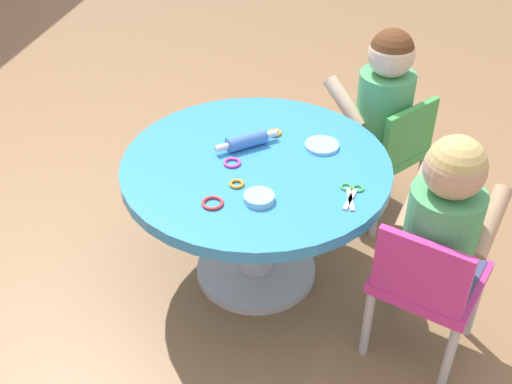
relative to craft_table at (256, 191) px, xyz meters
name	(u,v)px	position (x,y,z in m)	size (l,w,h in m)	color
ground_plane	(256,272)	(0.00, 0.00, -0.38)	(10.00, 10.00, 0.00)	olive
craft_table	(256,191)	(0.00, 0.00, 0.00)	(0.89, 0.89, 0.50)	silver
child_chair_left	(426,282)	(-0.25, -0.57, -0.07)	(0.39, 0.39, 0.54)	#B7B7BC
seated_child_left	(445,216)	(-0.22, -0.59, 0.15)	(0.42, 0.37, 0.51)	#3F4772
child_chair_right	(385,150)	(0.46, -0.42, -0.07)	(0.42, 0.42, 0.54)	#B7B7BC
seated_child_right	(385,95)	(0.48, -0.39, 0.15)	(0.43, 0.44, 0.51)	#3F4772
rolling_pin	(247,141)	(0.08, 0.05, 0.14)	(0.16, 0.19, 0.05)	#3F72CC
craft_scissors	(351,193)	(-0.11, -0.32, 0.12)	(0.13, 0.07, 0.01)	silver
playdough_blob_0	(259,198)	(-0.20, -0.05, 0.13)	(0.09, 0.09, 0.02)	#8CCCF2
playdough_blob_1	(322,145)	(0.13, -0.20, 0.12)	(0.12, 0.12, 0.01)	#8CCCF2
cookie_cutter_0	(213,203)	(-0.25, 0.08, 0.12)	(0.07, 0.07, 0.01)	red
cookie_cutter_1	(237,184)	(-0.14, 0.03, 0.12)	(0.05, 0.05, 0.01)	orange
cookie_cutter_2	(275,133)	(0.18, -0.03, 0.12)	(0.05, 0.05, 0.01)	orange
cookie_cutter_3	(232,163)	(-0.03, 0.07, 0.12)	(0.06, 0.06, 0.01)	#D83FA5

